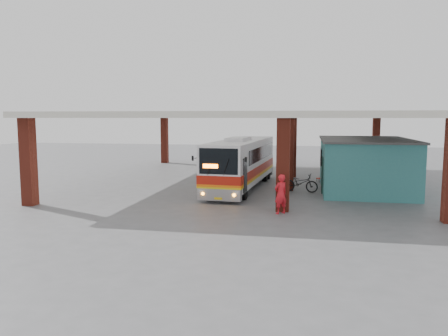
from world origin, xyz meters
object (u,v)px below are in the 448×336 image
motorcycle (300,183)px  pedestrian (281,194)px  coach_bus (242,163)px  red_chair (322,176)px

motorcycle → pedestrian: size_ratio=1.15×
coach_bus → red_chair: (4.99, 3.65, -1.21)m
pedestrian → red_chair: size_ratio=2.23×
coach_bus → red_chair: bearing=40.0°
motorcycle → coach_bus: bearing=89.3°
pedestrian → red_chair: (2.14, 10.56, -0.53)m
coach_bus → red_chair: size_ratio=13.61×
coach_bus → pedestrian: bearing=-63.8°
motorcycle → red_chair: (1.36, 4.45, -0.17)m
motorcycle → pedestrian: (-0.78, -6.10, 0.36)m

